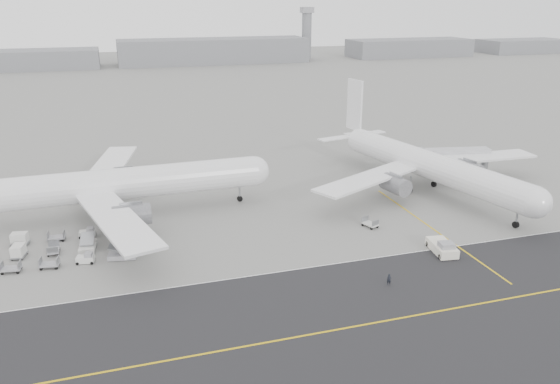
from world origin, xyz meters
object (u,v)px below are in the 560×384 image
object	(u,v)px
pushback_tug	(442,247)
jet_bridge	(455,156)
airliner_b	(425,164)
airliner_a	(111,185)
ground_crew_a	(389,280)
control_tower	(307,32)

from	to	relation	value
pushback_tug	jet_bridge	size ratio (longest dim) A/B	0.48
pushback_tug	airliner_b	bearing A→B (deg)	72.67
airliner_a	pushback_tug	xyz separation A→B (m)	(47.91, -30.53, -4.89)
ground_crew_a	control_tower	bearing A→B (deg)	96.46
pushback_tug	jet_bridge	xyz separation A→B (m)	(24.11, 33.24, 3.40)
airliner_b	pushback_tug	xyz separation A→B (m)	(-12.54, -26.48, -4.63)
airliner_b	ground_crew_a	world-z (taller)	airliner_b
jet_bridge	ground_crew_a	bearing A→B (deg)	-121.40
control_tower	jet_bridge	world-z (taller)	control_tower
ground_crew_a	jet_bridge	bearing A→B (deg)	71.22
pushback_tug	ground_crew_a	distance (m)	14.18
jet_bridge	ground_crew_a	world-z (taller)	jet_bridge
control_tower	jet_bridge	xyz separation A→B (m)	(-49.55, -235.37, -11.93)
control_tower	airliner_b	size ratio (longest dim) A/B	0.57
control_tower	jet_bridge	bearing A→B (deg)	-101.89
airliner_a	jet_bridge	xyz separation A→B (m)	(72.02, 2.71, -1.49)
airliner_a	airliner_b	bearing A→B (deg)	-95.07
control_tower	ground_crew_a	xyz separation A→B (m)	(-86.21, -275.20, -15.42)
airliner_a	airliner_b	distance (m)	60.58
airliner_a	airliner_b	xyz separation A→B (m)	(60.44, -4.05, -0.26)
jet_bridge	ground_crew_a	distance (m)	54.26
jet_bridge	control_tower	bearing A→B (deg)	89.33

